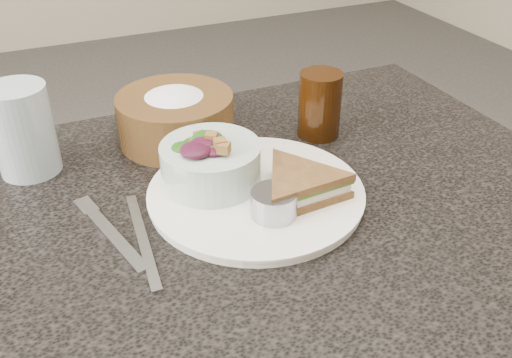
{
  "coord_description": "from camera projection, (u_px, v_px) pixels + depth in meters",
  "views": [
    {
      "loc": [
        -0.23,
        -0.57,
        1.19
      ],
      "look_at": [
        0.03,
        0.02,
        0.78
      ],
      "focal_mm": 40.0,
      "sensor_mm": 36.0,
      "label": 1
    }
  ],
  "objects": [
    {
      "name": "fork",
      "position": [
        113.0,
        236.0,
        0.71
      ],
      "size": [
        0.05,
        0.16,
        0.0
      ],
      "primitive_type": "cube",
      "rotation": [
        0.0,
        0.0,
        0.24
      ],
      "color": "#AEB2B8",
      "rests_on": "dining_table"
    },
    {
      "name": "salad_bowl",
      "position": [
        211.0,
        157.0,
        0.77
      ],
      "size": [
        0.18,
        0.18,
        0.08
      ],
      "primitive_type": null,
      "rotation": [
        0.0,
        0.0,
        0.4
      ],
      "color": "#AEC4BA",
      "rests_on": "dinner_plate"
    },
    {
      "name": "bread_basket",
      "position": [
        175.0,
        110.0,
        0.89
      ],
      "size": [
        0.24,
        0.24,
        0.1
      ],
      "primitive_type": null,
      "rotation": [
        0.0,
        0.0,
        0.38
      ],
      "color": "#553C1A",
      "rests_on": "dining_table"
    },
    {
      "name": "cola_glass",
      "position": [
        320.0,
        101.0,
        0.9
      ],
      "size": [
        0.08,
        0.08,
        0.12
      ],
      "primitive_type": null,
      "rotation": [
        0.0,
        0.0,
        0.28
      ],
      "color": "black",
      "rests_on": "dining_table"
    },
    {
      "name": "dressing_ramekin",
      "position": [
        274.0,
        204.0,
        0.72
      ],
      "size": [
        0.07,
        0.07,
        0.04
      ],
      "primitive_type": "cylinder",
      "rotation": [
        0.0,
        0.0,
        0.25
      ],
      "color": "#9B9FA6",
      "rests_on": "dinner_plate"
    },
    {
      "name": "orange_wedge",
      "position": [
        232.0,
        160.0,
        0.82
      ],
      "size": [
        0.08,
        0.08,
        0.03
      ],
      "primitive_type": "cone",
      "rotation": [
        0.0,
        0.0,
        0.57
      ],
      "color": "orange",
      "rests_on": "dinner_plate"
    },
    {
      "name": "water_glass",
      "position": [
        23.0,
        130.0,
        0.81
      ],
      "size": [
        0.1,
        0.1,
        0.13
      ],
      "primitive_type": "cylinder",
      "rotation": [
        0.0,
        0.0,
        -0.18
      ],
      "color": "#9FB0B9",
      "rests_on": "dining_table"
    },
    {
      "name": "sandwich",
      "position": [
        300.0,
        185.0,
        0.75
      ],
      "size": [
        0.16,
        0.16,
        0.04
      ],
      "primitive_type": null,
      "rotation": [
        0.0,
        0.0,
        0.07
      ],
      "color": "brown",
      "rests_on": "dinner_plate"
    },
    {
      "name": "knife",
      "position": [
        143.0,
        239.0,
        0.7
      ],
      "size": [
        0.03,
        0.19,
        0.0
      ],
      "primitive_type": "cube",
      "rotation": [
        0.0,
        0.0,
        -0.09
      ],
      "color": "#B0B2B4",
      "rests_on": "dining_table"
    },
    {
      "name": "dinner_plate",
      "position": [
        256.0,
        194.0,
        0.78
      ],
      "size": [
        0.29,
        0.29,
        0.01
      ],
      "primitive_type": "cylinder",
      "color": "white",
      "rests_on": "dining_table"
    }
  ]
}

